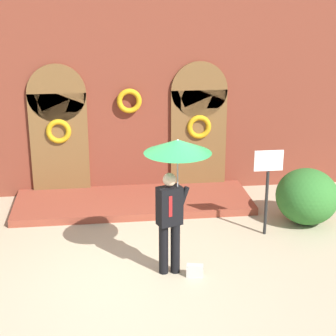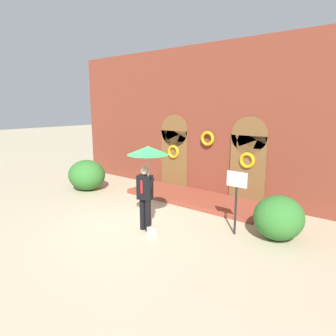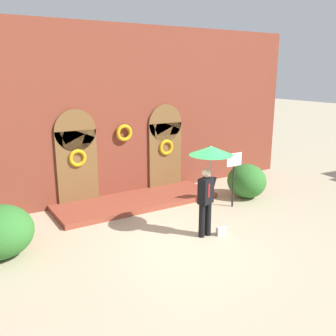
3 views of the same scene
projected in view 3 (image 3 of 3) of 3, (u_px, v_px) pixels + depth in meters
The scene contains 6 objects.
ground_plane at pixel (191, 239), 9.56m from camera, with size 80.00×80.00×0.00m, color tan.
building_facade at pixel (120, 117), 12.31m from camera, with size 14.00×2.30×5.60m.
person_with_umbrella at pixel (210, 164), 9.30m from camera, with size 1.10×1.10×2.36m.
handbag at pixel (222, 231), 9.74m from camera, with size 0.28×0.12×0.22m, color #B7B7B2.
sign_post at pixel (234, 171), 11.55m from camera, with size 0.56×0.06×1.72m.
shrub_right at pixel (247, 181), 12.57m from camera, with size 1.26×1.34×1.14m, color #2D6B28.
Camera 3 is at (-5.10, -7.19, 4.16)m, focal length 40.00 mm.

